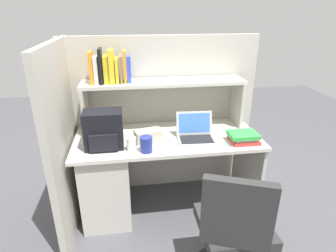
{
  "coord_description": "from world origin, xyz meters",
  "views": [
    {
      "loc": [
        -0.32,
        -2.22,
        1.77
      ],
      "look_at": [
        0.0,
        -0.05,
        0.85
      ],
      "focal_mm": 30.11,
      "sensor_mm": 36.0,
      "label": 1
    }
  ],
  "objects_px": {
    "computer_mouse": "(235,131)",
    "snack_canister": "(146,144)",
    "office_chair": "(233,239)",
    "backpack": "(104,130)",
    "laptop": "(195,133)",
    "paper_cup": "(132,144)",
    "tissue_box": "(148,136)"
  },
  "relations": [
    {
      "from": "computer_mouse",
      "to": "snack_canister",
      "type": "height_order",
      "value": "snack_canister"
    },
    {
      "from": "computer_mouse",
      "to": "office_chair",
      "type": "distance_m",
      "value": 1.01
    },
    {
      "from": "backpack",
      "to": "office_chair",
      "type": "relative_size",
      "value": 0.33
    },
    {
      "from": "laptop",
      "to": "paper_cup",
      "type": "relative_size",
      "value": 3.01
    },
    {
      "from": "tissue_box",
      "to": "backpack",
      "type": "bearing_deg",
      "value": 176.23
    },
    {
      "from": "computer_mouse",
      "to": "paper_cup",
      "type": "bearing_deg",
      "value": -173.81
    },
    {
      "from": "snack_canister",
      "to": "office_chair",
      "type": "xyz_separation_m",
      "value": [
        0.5,
        -0.64,
        -0.4
      ]
    },
    {
      "from": "computer_mouse",
      "to": "snack_canister",
      "type": "distance_m",
      "value": 0.85
    },
    {
      "from": "paper_cup",
      "to": "office_chair",
      "type": "bearing_deg",
      "value": -48.34
    },
    {
      "from": "laptop",
      "to": "snack_canister",
      "type": "height_order",
      "value": "laptop"
    },
    {
      "from": "computer_mouse",
      "to": "tissue_box",
      "type": "relative_size",
      "value": 0.47
    },
    {
      "from": "tissue_box",
      "to": "snack_canister",
      "type": "xyz_separation_m",
      "value": [
        -0.03,
        -0.19,
        0.01
      ]
    },
    {
      "from": "tissue_box",
      "to": "office_chair",
      "type": "height_order",
      "value": "office_chair"
    },
    {
      "from": "tissue_box",
      "to": "office_chair",
      "type": "distance_m",
      "value": 1.03
    },
    {
      "from": "tissue_box",
      "to": "paper_cup",
      "type": "bearing_deg",
      "value": -147.19
    },
    {
      "from": "computer_mouse",
      "to": "laptop",
      "type": "bearing_deg",
      "value": -175.0
    },
    {
      "from": "snack_canister",
      "to": "computer_mouse",
      "type": "bearing_deg",
      "value": 16.86
    },
    {
      "from": "paper_cup",
      "to": "office_chair",
      "type": "relative_size",
      "value": 0.12
    },
    {
      "from": "laptop",
      "to": "tissue_box",
      "type": "relative_size",
      "value": 1.47
    },
    {
      "from": "laptop",
      "to": "tissue_box",
      "type": "bearing_deg",
      "value": 177.81
    },
    {
      "from": "laptop",
      "to": "office_chair",
      "type": "distance_m",
      "value": 0.9
    },
    {
      "from": "computer_mouse",
      "to": "office_chair",
      "type": "bearing_deg",
      "value": -115.87
    },
    {
      "from": "backpack",
      "to": "paper_cup",
      "type": "distance_m",
      "value": 0.25
    },
    {
      "from": "snack_canister",
      "to": "laptop",
      "type": "bearing_deg",
      "value": 21.52
    },
    {
      "from": "laptop",
      "to": "backpack",
      "type": "bearing_deg",
      "value": -176.99
    },
    {
      "from": "tissue_box",
      "to": "snack_canister",
      "type": "bearing_deg",
      "value": -111.55
    },
    {
      "from": "laptop",
      "to": "paper_cup",
      "type": "distance_m",
      "value": 0.56
    },
    {
      "from": "laptop",
      "to": "computer_mouse",
      "type": "bearing_deg",
      "value": 11.29
    },
    {
      "from": "backpack",
      "to": "computer_mouse",
      "type": "distance_m",
      "value": 1.15
    },
    {
      "from": "computer_mouse",
      "to": "tissue_box",
      "type": "xyz_separation_m",
      "value": [
        -0.79,
        -0.06,
        0.03
      ]
    },
    {
      "from": "laptop",
      "to": "computer_mouse",
      "type": "relative_size",
      "value": 3.11
    },
    {
      "from": "laptop",
      "to": "snack_canister",
      "type": "relative_size",
      "value": 2.59
    }
  ]
}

